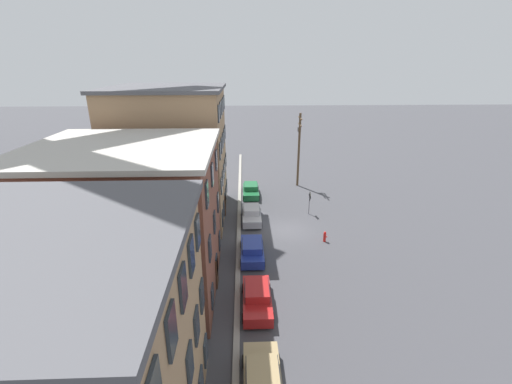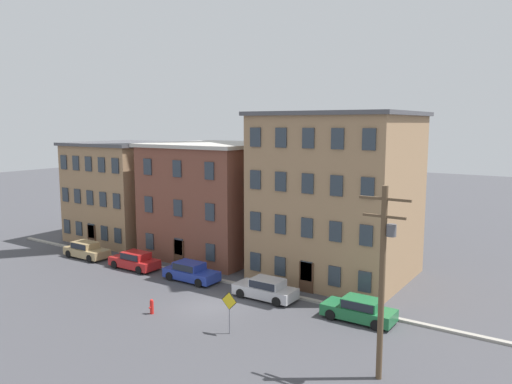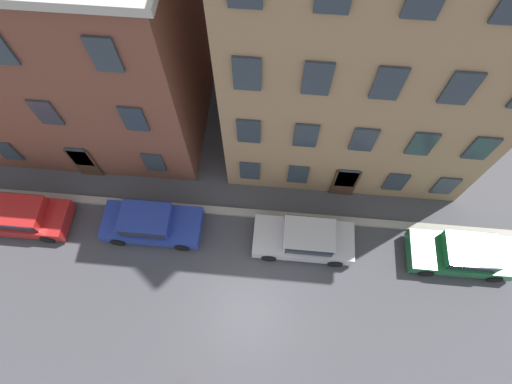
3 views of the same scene
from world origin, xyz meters
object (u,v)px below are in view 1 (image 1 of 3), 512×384
Objects in this scene: car_red at (257,296)px; car_blue at (252,249)px; car_silver at (252,214)px; fire_hydrant at (325,237)px; caution_sign at (310,199)px; car_green at (251,190)px; utility_pole at (299,146)px; car_tan at (263,381)px.

car_blue is (5.94, 0.16, 0.00)m from car_red.
car_silver is 4.58× the size of fire_hydrant.
car_red is 1.77× the size of caution_sign.
car_red is 1.00× the size of car_green.
fire_hydrant is at bearing -176.99° from caution_sign.
caution_sign reaches higher than car_blue.
utility_pole is (10.28, -6.13, 4.40)m from car_silver.
car_blue is at bearing 178.88° from car_silver.
car_tan is 1.00× the size of car_blue.
car_tan and car_red have the same top height.
car_green is at bearing 47.48° from caution_sign.
car_red is at bearing -179.90° from car_silver.
car_green is 0.48× the size of utility_pole.
car_blue is at bearing 1.51° from car_red.
caution_sign is 2.59× the size of fire_hydrant.
caution_sign reaches higher than car_tan.
caution_sign is at bearing -16.27° from car_tan.
car_silver is 1.00× the size of car_green.
car_red is 10.45m from fire_hydrant.
car_green is 1.77× the size of caution_sign.
car_tan is 1.00× the size of car_red.
car_red and car_green have the same top height.
car_red is at bearing 142.94° from fire_hydrant.
car_red is at bearing -178.49° from car_blue.
utility_pole is (8.91, -0.12, 3.49)m from caution_sign.
car_silver is at bearing -1.12° from car_blue.
car_blue and car_silver have the same top height.
fire_hydrant is (-4.52, -6.32, -0.27)m from car_silver.
fire_hydrant is (8.34, -6.30, -0.27)m from car_red.
car_green is at bearing -0.65° from car_silver.
car_tan is 1.00× the size of car_silver.
car_tan reaches higher than fire_hydrant.
car_blue is 18.83m from utility_pole.
car_red is at bearing 157.18° from caution_sign.
car_silver is (12.86, 0.02, 0.00)m from car_red.
car_red is (6.23, 0.02, 0.00)m from car_tan.
utility_pole reaches higher than car_blue.
car_blue is 10.36m from caution_sign.
car_blue is at bearing 179.11° from car_green.
car_green reaches higher than fire_hydrant.
car_green is (13.74, -0.21, 0.00)m from car_blue.
car_tan is 4.58× the size of fire_hydrant.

